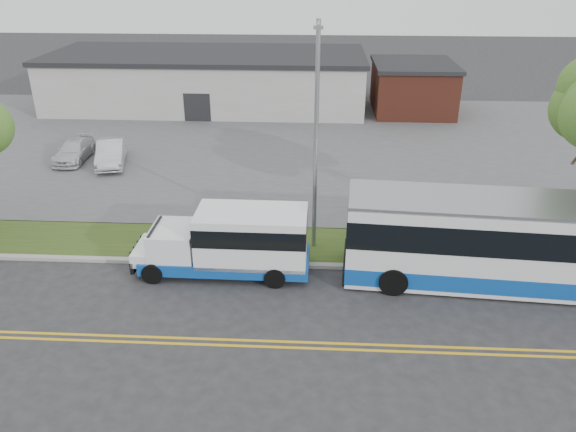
# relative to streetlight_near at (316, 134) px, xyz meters

# --- Properties ---
(ground) EXTENTS (140.00, 140.00, 0.00)m
(ground) POSITION_rel_streetlight_near_xyz_m (-3.00, -2.73, -5.23)
(ground) COLOR #28282B
(ground) RESTS_ON ground
(lane_line_north) EXTENTS (70.00, 0.12, 0.01)m
(lane_line_north) POSITION_rel_streetlight_near_xyz_m (-3.00, -6.58, -5.23)
(lane_line_north) COLOR gold
(lane_line_north) RESTS_ON ground
(lane_line_south) EXTENTS (70.00, 0.12, 0.01)m
(lane_line_south) POSITION_rel_streetlight_near_xyz_m (-3.00, -6.88, -5.23)
(lane_line_south) COLOR gold
(lane_line_south) RESTS_ON ground
(curb) EXTENTS (80.00, 0.30, 0.15)m
(curb) POSITION_rel_streetlight_near_xyz_m (-3.00, -1.63, -5.16)
(curb) COLOR #9E9B93
(curb) RESTS_ON ground
(verge) EXTENTS (80.00, 3.30, 0.10)m
(verge) POSITION_rel_streetlight_near_xyz_m (-3.00, 0.17, -5.18)
(verge) COLOR #2F4517
(verge) RESTS_ON ground
(parking_lot) EXTENTS (80.00, 25.00, 0.10)m
(parking_lot) POSITION_rel_streetlight_near_xyz_m (-3.00, 14.27, -5.18)
(parking_lot) COLOR #4C4C4F
(parking_lot) RESTS_ON ground
(commercial_building) EXTENTS (25.40, 10.40, 4.35)m
(commercial_building) POSITION_rel_streetlight_near_xyz_m (-9.00, 24.27, -3.05)
(commercial_building) COLOR #9E9E99
(commercial_building) RESTS_ON ground
(brick_wing) EXTENTS (6.30, 7.30, 3.90)m
(brick_wing) POSITION_rel_streetlight_near_xyz_m (7.50, 23.27, -3.27)
(brick_wing) COLOR brown
(brick_wing) RESTS_ON ground
(streetlight_near) EXTENTS (0.35, 1.53, 9.50)m
(streetlight_near) POSITION_rel_streetlight_near_xyz_m (0.00, 0.00, 0.00)
(streetlight_near) COLOR gray
(streetlight_near) RESTS_ON verge
(shuttle_bus) EXTENTS (7.11, 2.47, 2.71)m
(shuttle_bus) POSITION_rel_streetlight_near_xyz_m (-3.13, -2.14, -3.79)
(shuttle_bus) COLOR #0E439A
(shuttle_bus) RESTS_ON ground
(transit_bus) EXTENTS (12.89, 3.86, 3.53)m
(transit_bus) POSITION_rel_streetlight_near_xyz_m (7.59, -2.42, -3.45)
(transit_bus) COLOR silver
(transit_bus) RESTS_ON ground
(pedestrian) EXTENTS (0.71, 0.54, 1.76)m
(pedestrian) POSITION_rel_streetlight_near_xyz_m (-3.99, -0.66, -4.25)
(pedestrian) COLOR black
(pedestrian) RESTS_ON verge
(parked_car_a) EXTENTS (2.55, 4.61, 1.44)m
(parked_car_a) POSITION_rel_streetlight_near_xyz_m (-12.34, 9.75, -4.41)
(parked_car_a) COLOR #B6BABE
(parked_car_a) RESTS_ON parking_lot
(parked_car_b) EXTENTS (1.87, 4.22, 1.21)m
(parked_car_b) POSITION_rel_streetlight_near_xyz_m (-14.88, 10.36, -4.53)
(parked_car_b) COLOR silver
(parked_car_b) RESTS_ON parking_lot
(grocery_bag_left) EXTENTS (0.32, 0.32, 0.32)m
(grocery_bag_left) POSITION_rel_streetlight_near_xyz_m (-4.29, -0.91, -4.97)
(grocery_bag_left) COLOR white
(grocery_bag_left) RESTS_ON verge
(grocery_bag_right) EXTENTS (0.32, 0.32, 0.32)m
(grocery_bag_right) POSITION_rel_streetlight_near_xyz_m (-3.69, -0.41, -4.97)
(grocery_bag_right) COLOR white
(grocery_bag_right) RESTS_ON verge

